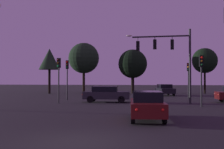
{
  "coord_description": "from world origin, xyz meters",
  "views": [
    {
      "loc": [
        2.64,
        -9.61,
        2.14
      ],
      "look_at": [
        -1.54,
        19.72,
        2.67
      ],
      "focal_mm": 46.47,
      "sensor_mm": 36.0,
      "label": 1
    }
  ],
  "objects_px": {
    "traffic_light_far_side": "(67,72)",
    "car_crossing_left": "(106,94)",
    "tree_left_far": "(205,61)",
    "traffic_light_median": "(201,70)",
    "traffic_signal_mast_arm": "(169,52)",
    "traffic_light_corner_right": "(59,71)",
    "traffic_light_corner_left": "(188,73)",
    "tree_behind_sign": "(133,64)",
    "car_far_lane": "(165,90)",
    "tree_right_cluster": "(84,58)",
    "tree_center_horizon": "(49,59)",
    "car_nearside_lane": "(147,105)"
  },
  "relations": [
    {
      "from": "traffic_light_far_side",
      "to": "traffic_light_corner_left",
      "type": "bearing_deg",
      "value": 16.65
    },
    {
      "from": "traffic_light_corner_left",
      "to": "tree_behind_sign",
      "type": "bearing_deg",
      "value": 119.88
    },
    {
      "from": "traffic_signal_mast_arm",
      "to": "traffic_light_far_side",
      "type": "height_order",
      "value": "traffic_signal_mast_arm"
    },
    {
      "from": "car_far_lane",
      "to": "car_nearside_lane",
      "type": "bearing_deg",
      "value": -94.47
    },
    {
      "from": "traffic_light_corner_right",
      "to": "traffic_light_median",
      "type": "distance_m",
      "value": 12.36
    },
    {
      "from": "traffic_light_corner_left",
      "to": "car_nearside_lane",
      "type": "bearing_deg",
      "value": -103.49
    },
    {
      "from": "traffic_light_far_side",
      "to": "car_far_lane",
      "type": "distance_m",
      "value": 14.88
    },
    {
      "from": "traffic_light_corner_left",
      "to": "traffic_light_corner_right",
      "type": "xyz_separation_m",
      "value": [
        -12.38,
        -8.0,
        0.06
      ]
    },
    {
      "from": "traffic_signal_mast_arm",
      "to": "traffic_light_median",
      "type": "relative_size",
      "value": 1.65
    },
    {
      "from": "tree_left_far",
      "to": "traffic_light_median",
      "type": "bearing_deg",
      "value": -100.3
    },
    {
      "from": "traffic_signal_mast_arm",
      "to": "traffic_light_corner_right",
      "type": "bearing_deg",
      "value": -172.75
    },
    {
      "from": "car_far_lane",
      "to": "traffic_signal_mast_arm",
      "type": "bearing_deg",
      "value": -90.52
    },
    {
      "from": "traffic_light_median",
      "to": "car_nearside_lane",
      "type": "height_order",
      "value": "traffic_light_median"
    },
    {
      "from": "traffic_light_corner_right",
      "to": "traffic_light_far_side",
      "type": "relative_size",
      "value": 0.98
    },
    {
      "from": "tree_right_cluster",
      "to": "traffic_light_corner_right",
      "type": "bearing_deg",
      "value": -82.2
    },
    {
      "from": "traffic_light_corner_left",
      "to": "car_crossing_left",
      "type": "xyz_separation_m",
      "value": [
        -8.32,
        -6.14,
        -2.06
      ]
    },
    {
      "from": "tree_center_horizon",
      "to": "traffic_light_corner_right",
      "type": "bearing_deg",
      "value": -67.22
    },
    {
      "from": "tree_center_horizon",
      "to": "traffic_light_median",
      "type": "bearing_deg",
      "value": -44.45
    },
    {
      "from": "traffic_signal_mast_arm",
      "to": "car_crossing_left",
      "type": "relative_size",
      "value": 1.48
    },
    {
      "from": "tree_left_far",
      "to": "tree_right_cluster",
      "type": "bearing_deg",
      "value": 177.26
    },
    {
      "from": "tree_behind_sign",
      "to": "tree_left_far",
      "type": "xyz_separation_m",
      "value": [
        11.09,
        0.61,
        0.44
      ]
    },
    {
      "from": "tree_behind_sign",
      "to": "tree_right_cluster",
      "type": "xyz_separation_m",
      "value": [
        -8.28,
        1.53,
        1.1
      ]
    },
    {
      "from": "traffic_light_corner_right",
      "to": "tree_left_far",
      "type": "relative_size",
      "value": 0.58
    },
    {
      "from": "traffic_light_corner_left",
      "to": "tree_behind_sign",
      "type": "distance_m",
      "value": 14.36
    },
    {
      "from": "car_far_lane",
      "to": "tree_right_cluster",
      "type": "bearing_deg",
      "value": 150.39
    },
    {
      "from": "tree_behind_sign",
      "to": "tree_right_cluster",
      "type": "bearing_deg",
      "value": 169.5
    },
    {
      "from": "car_nearside_lane",
      "to": "car_far_lane",
      "type": "distance_m",
      "value": 24.24
    },
    {
      "from": "car_crossing_left",
      "to": "traffic_signal_mast_arm",
      "type": "bearing_deg",
      "value": -5.8
    },
    {
      "from": "traffic_light_median",
      "to": "car_nearside_lane",
      "type": "distance_m",
      "value": 9.2
    },
    {
      "from": "traffic_signal_mast_arm",
      "to": "traffic_light_median",
      "type": "height_order",
      "value": "traffic_signal_mast_arm"
    },
    {
      "from": "tree_behind_sign",
      "to": "traffic_signal_mast_arm",
      "type": "bearing_deg",
      "value": -76.37
    },
    {
      "from": "tree_left_far",
      "to": "traffic_signal_mast_arm",
      "type": "bearing_deg",
      "value": -108.14
    },
    {
      "from": "traffic_light_far_side",
      "to": "tree_behind_sign",
      "type": "relative_size",
      "value": 0.6
    },
    {
      "from": "car_crossing_left",
      "to": "car_far_lane",
      "type": "bearing_deg",
      "value": 64.73
    },
    {
      "from": "traffic_signal_mast_arm",
      "to": "traffic_light_corner_left",
      "type": "height_order",
      "value": "traffic_signal_mast_arm"
    },
    {
      "from": "traffic_light_median",
      "to": "car_far_lane",
      "type": "distance_m",
      "value": 16.48
    },
    {
      "from": "traffic_light_far_side",
      "to": "traffic_light_corner_right",
      "type": "bearing_deg",
      "value": -83.67
    },
    {
      "from": "traffic_light_corner_right",
      "to": "traffic_light_median",
      "type": "height_order",
      "value": "traffic_light_corner_right"
    },
    {
      "from": "car_nearside_lane",
      "to": "traffic_light_corner_right",
      "type": "bearing_deg",
      "value": 130.08
    },
    {
      "from": "car_nearside_lane",
      "to": "tree_right_cluster",
      "type": "distance_m",
      "value": 33.83
    },
    {
      "from": "traffic_light_corner_right",
      "to": "tree_right_cluster",
      "type": "relative_size",
      "value": 0.49
    },
    {
      "from": "traffic_light_median",
      "to": "tree_behind_sign",
      "type": "bearing_deg",
      "value": 107.52
    },
    {
      "from": "traffic_light_corner_left",
      "to": "car_nearside_lane",
      "type": "xyz_separation_m",
      "value": [
        -4.24,
        -17.67,
        -2.06
      ]
    },
    {
      "from": "traffic_signal_mast_arm",
      "to": "car_far_lane",
      "type": "bearing_deg",
      "value": 89.48
    },
    {
      "from": "car_nearside_lane",
      "to": "car_crossing_left",
      "type": "height_order",
      "value": "same"
    },
    {
      "from": "traffic_light_corner_left",
      "to": "car_far_lane",
      "type": "xyz_separation_m",
      "value": [
        -2.35,
        6.49,
        -2.06
      ]
    },
    {
      "from": "traffic_light_far_side",
      "to": "tree_center_horizon",
      "type": "distance_m",
      "value": 15.21
    },
    {
      "from": "car_crossing_left",
      "to": "tree_center_horizon",
      "type": "xyz_separation_m",
      "value": [
        -11.42,
        15.66,
        4.47
      ]
    },
    {
      "from": "traffic_light_far_side",
      "to": "tree_center_horizon",
      "type": "relative_size",
      "value": 0.6
    },
    {
      "from": "traffic_light_far_side",
      "to": "car_crossing_left",
      "type": "xyz_separation_m",
      "value": [
        4.53,
        -2.3,
        -2.16
      ]
    }
  ]
}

